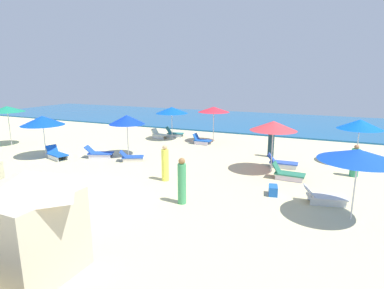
{
  "coord_description": "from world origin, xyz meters",
  "views": [
    {
      "loc": [
        8.33,
        -7.97,
        4.63
      ],
      "look_at": [
        1.76,
        7.17,
        0.9
      ],
      "focal_mm": 28.92,
      "sensor_mm": 36.0,
      "label": 1
    }
  ],
  "objects_px": {
    "umbrella_1": "(172,110)",
    "beachgoer_0": "(355,162)",
    "umbrella_7": "(360,124)",
    "lounge_chair_1_0": "(159,135)",
    "cooler_box_0": "(273,190)",
    "umbrella_0": "(127,120)",
    "lounge_chair_1_1": "(174,133)",
    "umbrella_6": "(273,126)",
    "umbrella_3": "(358,155)",
    "cabana_2": "(31,222)",
    "umbrella_5": "(214,109)",
    "lounge_chair_6_0": "(282,163)",
    "umbrella_2": "(7,109)",
    "lounge_chair_0_1": "(131,157)",
    "beachgoer_1": "(165,164)",
    "lounge_chair_3_0": "(324,197)",
    "beachgoer_2": "(271,143)",
    "lounge_chair_4_0": "(57,154)",
    "beachgoer_4": "(182,182)",
    "lounge_chair_5_0": "(201,140)",
    "lounge_chair_0_0": "(99,153)",
    "lounge_chair_6_1": "(287,173)",
    "umbrella_4": "(43,121)"
  },
  "relations": [
    {
      "from": "umbrella_0",
      "to": "umbrella_6",
      "type": "bearing_deg",
      "value": 1.34
    },
    {
      "from": "umbrella_3",
      "to": "lounge_chair_0_0",
      "type": "bearing_deg",
      "value": 166.92
    },
    {
      "from": "lounge_chair_4_0",
      "to": "cooler_box_0",
      "type": "height_order",
      "value": "lounge_chair_4_0"
    },
    {
      "from": "lounge_chair_4_0",
      "to": "beachgoer_4",
      "type": "bearing_deg",
      "value": -90.09
    },
    {
      "from": "lounge_chair_3_0",
      "to": "umbrella_7",
      "type": "relative_size",
      "value": 0.68
    },
    {
      "from": "lounge_chair_4_0",
      "to": "lounge_chair_6_0",
      "type": "distance_m",
      "value": 12.31
    },
    {
      "from": "lounge_chair_1_0",
      "to": "lounge_chair_3_0",
      "type": "relative_size",
      "value": 0.82
    },
    {
      "from": "umbrella_5",
      "to": "lounge_chair_6_0",
      "type": "relative_size",
      "value": 1.63
    },
    {
      "from": "umbrella_0",
      "to": "umbrella_4",
      "type": "distance_m",
      "value": 4.7
    },
    {
      "from": "umbrella_6",
      "to": "lounge_chair_3_0",
      "type": "bearing_deg",
      "value": -52.13
    },
    {
      "from": "beachgoer_2",
      "to": "beachgoer_4",
      "type": "bearing_deg",
      "value": 71.41
    },
    {
      "from": "umbrella_5",
      "to": "umbrella_7",
      "type": "height_order",
      "value": "umbrella_5"
    },
    {
      "from": "lounge_chair_1_0",
      "to": "umbrella_2",
      "type": "xyz_separation_m",
      "value": [
        -7.89,
        -6.11,
        2.18
      ]
    },
    {
      "from": "umbrella_1",
      "to": "umbrella_6",
      "type": "distance_m",
      "value": 9.41
    },
    {
      "from": "lounge_chair_0_1",
      "to": "lounge_chair_5_0",
      "type": "xyz_separation_m",
      "value": [
        1.97,
        5.49,
        0.03
      ]
    },
    {
      "from": "lounge_chair_6_0",
      "to": "lounge_chair_6_1",
      "type": "distance_m",
      "value": 1.84
    },
    {
      "from": "beachgoer_1",
      "to": "cooler_box_0",
      "type": "distance_m",
      "value": 4.75
    },
    {
      "from": "lounge_chair_1_0",
      "to": "umbrella_5",
      "type": "bearing_deg",
      "value": -76.96
    },
    {
      "from": "lounge_chair_1_1",
      "to": "cooler_box_0",
      "type": "relative_size",
      "value": 2.52
    },
    {
      "from": "umbrella_2",
      "to": "beachgoer_0",
      "type": "height_order",
      "value": "umbrella_2"
    },
    {
      "from": "umbrella_3",
      "to": "umbrella_6",
      "type": "bearing_deg",
      "value": 128.05
    },
    {
      "from": "lounge_chair_3_0",
      "to": "beachgoer_2",
      "type": "bearing_deg",
      "value": 13.23
    },
    {
      "from": "lounge_chair_0_1",
      "to": "beachgoer_1",
      "type": "bearing_deg",
      "value": -149.34
    },
    {
      "from": "umbrella_0",
      "to": "lounge_chair_0_0",
      "type": "distance_m",
      "value": 2.5
    },
    {
      "from": "lounge_chair_4_0",
      "to": "cooler_box_0",
      "type": "relative_size",
      "value": 2.71
    },
    {
      "from": "lounge_chair_1_1",
      "to": "cabana_2",
      "type": "bearing_deg",
      "value": -174.4
    },
    {
      "from": "umbrella_7",
      "to": "beachgoer_0",
      "type": "distance_m",
      "value": 2.85
    },
    {
      "from": "umbrella_7",
      "to": "umbrella_1",
      "type": "bearing_deg",
      "value": 171.84
    },
    {
      "from": "umbrella_6",
      "to": "lounge_chair_6_1",
      "type": "distance_m",
      "value": 2.33
    },
    {
      "from": "lounge_chair_1_0",
      "to": "umbrella_3",
      "type": "height_order",
      "value": "umbrella_3"
    },
    {
      "from": "lounge_chair_6_0",
      "to": "lounge_chair_0_0",
      "type": "bearing_deg",
      "value": 101.25
    },
    {
      "from": "lounge_chair_1_1",
      "to": "umbrella_7",
      "type": "distance_m",
      "value": 12.67
    },
    {
      "from": "lounge_chair_4_0",
      "to": "beachgoer_2",
      "type": "relative_size",
      "value": 0.9
    },
    {
      "from": "cooler_box_0",
      "to": "umbrella_3",
      "type": "bearing_deg",
      "value": 54.81
    },
    {
      "from": "umbrella_7",
      "to": "lounge_chair_1_1",
      "type": "bearing_deg",
      "value": 167.46
    },
    {
      "from": "umbrella_1",
      "to": "lounge_chair_1_1",
      "type": "bearing_deg",
      "value": 109.19
    },
    {
      "from": "lounge_chair_6_0",
      "to": "lounge_chair_6_1",
      "type": "xyz_separation_m",
      "value": [
        0.49,
        -1.78,
        0.01
      ]
    },
    {
      "from": "umbrella_1",
      "to": "umbrella_6",
      "type": "height_order",
      "value": "umbrella_6"
    },
    {
      "from": "lounge_chair_1_0",
      "to": "lounge_chair_0_1",
      "type": "bearing_deg",
      "value": -155.27
    },
    {
      "from": "umbrella_7",
      "to": "cooler_box_0",
      "type": "xyz_separation_m",
      "value": [
        -3.33,
        -6.29,
        -1.93
      ]
    },
    {
      "from": "umbrella_1",
      "to": "beachgoer_0",
      "type": "bearing_deg",
      "value": -19.67
    },
    {
      "from": "umbrella_2",
      "to": "cooler_box_0",
      "type": "bearing_deg",
      "value": -6.33
    },
    {
      "from": "umbrella_0",
      "to": "cooler_box_0",
      "type": "xyz_separation_m",
      "value": [
        8.76,
        -2.79,
        -1.94
      ]
    },
    {
      "from": "umbrella_1",
      "to": "beachgoer_1",
      "type": "xyz_separation_m",
      "value": [
        3.83,
        -8.17,
        -1.38
      ]
    },
    {
      "from": "lounge_chair_1_1",
      "to": "umbrella_6",
      "type": "bearing_deg",
      "value": -135.87
    },
    {
      "from": "lounge_chair_4_0",
      "to": "umbrella_7",
      "type": "bearing_deg",
      "value": -52.9
    },
    {
      "from": "umbrella_2",
      "to": "beachgoer_4",
      "type": "xyz_separation_m",
      "value": [
        14.6,
        -4.11,
        -1.62
      ]
    },
    {
      "from": "umbrella_3",
      "to": "lounge_chair_5_0",
      "type": "height_order",
      "value": "umbrella_3"
    },
    {
      "from": "umbrella_1",
      "to": "beachgoer_0",
      "type": "height_order",
      "value": "umbrella_1"
    },
    {
      "from": "lounge_chair_1_0",
      "to": "cooler_box_0",
      "type": "xyz_separation_m",
      "value": [
        9.66,
        -8.05,
        -0.08
      ]
    }
  ]
}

